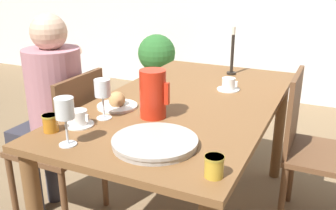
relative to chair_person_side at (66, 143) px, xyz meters
name	(u,v)px	position (x,y,z in m)	size (l,w,h in m)	color
dining_table	(187,119)	(0.63, 0.24, 0.16)	(0.88, 1.62, 0.75)	brown
chair_person_side	(66,143)	(0.00, 0.00, 0.00)	(0.42, 0.42, 0.89)	brown
chair_opposite	(314,147)	(1.26, 0.53, 0.00)	(0.42, 0.42, 0.89)	brown
person_seated	(52,102)	(-0.08, 0.02, 0.23)	(0.39, 0.41, 1.19)	#33333D
red_pitcher	(153,94)	(0.58, -0.05, 0.39)	(0.15, 0.12, 0.22)	red
wine_glass_water	(102,90)	(0.38, -0.16, 0.41)	(0.07, 0.07, 0.18)	white
wine_glass_juice	(65,111)	(0.42, -0.45, 0.41)	(0.07, 0.07, 0.19)	white
teacup_near_person	(79,119)	(0.33, -0.28, 0.30)	(0.13, 0.13, 0.07)	white
teacup_across	(229,85)	(0.78, 0.50, 0.30)	(0.13, 0.13, 0.07)	white
serving_tray	(155,142)	(0.73, -0.32, 0.29)	(0.33, 0.33, 0.03)	#B7B2A8
bread_plate	(117,103)	(0.36, -0.01, 0.30)	(0.20, 0.20, 0.08)	white
jam_jar_amber	(214,166)	(1.00, -0.44, 0.31)	(0.07, 0.07, 0.07)	gold
jam_jar_red	(50,122)	(0.27, -0.38, 0.31)	(0.07, 0.07, 0.07)	#C67A1E
candlestick_tall	(232,56)	(0.69, 0.85, 0.39)	(0.06, 0.06, 0.31)	black
potted_plant	(157,58)	(-0.57, 2.27, -0.02)	(0.43, 0.43, 0.73)	#4C4742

